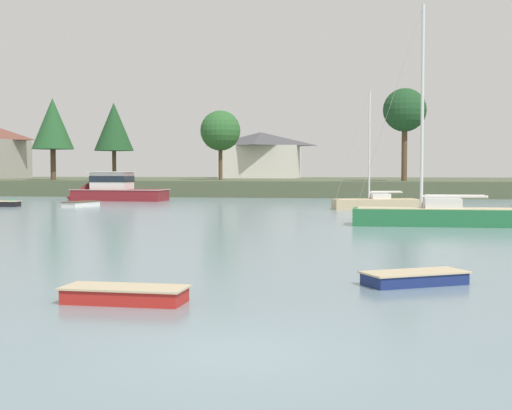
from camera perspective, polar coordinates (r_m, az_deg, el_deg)
ground_plane at (r=13.40m, az=-1.51°, el=-11.15°), size 465.53×465.53×0.00m
far_shore_bank at (r=103.33m, az=7.39°, el=1.47°), size 209.49×41.67×1.85m
dinghy_red at (r=18.37m, az=-9.97°, el=-6.94°), size 3.05×1.35×0.55m
cruiser_maroon at (r=77.69m, az=-11.20°, el=0.85°), size 10.88×4.17×5.39m
sailboat_green at (r=43.65m, az=13.47°, el=-1.18°), size 9.20×2.65×13.17m
dinghy_white at (r=65.51m, az=-13.21°, el=0.01°), size 2.47×3.85×0.64m
dinghy_navy at (r=21.36m, az=12.01°, el=-5.62°), size 3.16×2.52×0.51m
sailboat_sand at (r=60.73m, az=9.13°, el=-0.10°), size 7.12×3.64×10.00m
mooring_buoy_green at (r=76.43m, az=-18.11°, el=0.27°), size 0.46×0.46×0.51m
shore_tree_right_mid at (r=96.62m, az=-10.79°, el=5.87°), size 4.98×4.98×9.76m
shore_tree_left at (r=87.30m, az=11.28°, el=7.06°), size 4.94×4.94×10.56m
shore_tree_center_left at (r=94.23m, az=-2.73°, el=5.67°), size 5.05×5.05×8.71m
shore_tree_far_left at (r=95.17m, az=-15.26°, el=5.98°), size 5.10×5.10×10.03m
cottage_hillside at (r=112.98m, az=0.37°, el=3.88°), size 12.30×10.11×6.91m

